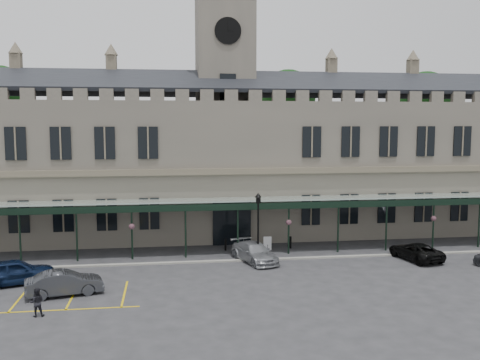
{
  "coord_description": "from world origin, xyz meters",
  "views": [
    {
      "loc": [
        -5.48,
        -32.81,
        10.23
      ],
      "look_at": [
        0.0,
        6.0,
        6.0
      ],
      "focal_mm": 40.0,
      "sensor_mm": 36.0,
      "label": 1
    }
  ],
  "objects": [
    {
      "name": "car_taxi",
      "position": [
        0.98,
        5.2,
        0.7
      ],
      "size": [
        3.43,
        5.22,
        1.4
      ],
      "primitive_type": "imported",
      "rotation": [
        0.0,
        0.0,
        0.33
      ],
      "color": "gray",
      "rests_on": "ground"
    },
    {
      "name": "kerb",
      "position": [
        0.0,
        5.5,
        0.06
      ],
      "size": [
        60.0,
        0.4,
        0.12
      ],
      "primitive_type": "cube",
      "color": "gray",
      "rests_on": "ground"
    },
    {
      "name": "bollard_left",
      "position": [
        -0.76,
        8.96,
        0.46
      ],
      "size": [
        0.16,
        0.16,
        0.93
      ],
      "primitive_type": "cylinder",
      "color": "black",
      "rests_on": "ground"
    },
    {
      "name": "station_building",
      "position": [
        0.0,
        15.91,
        6.47
      ],
      "size": [
        60.0,
        10.36,
        17.3
      ],
      "color": "#5D584D",
      "rests_on": "ground"
    },
    {
      "name": "sign_board",
      "position": [
        2.6,
        8.59,
        0.54
      ],
      "size": [
        0.65,
        0.08,
        1.11
      ],
      "rotation": [
        0.0,
        0.0,
        -0.06
      ],
      "color": "black",
      "rests_on": "ground"
    },
    {
      "name": "lamp_post_mid",
      "position": [
        1.21,
        5.09,
        3.06
      ],
      "size": [
        0.49,
        0.49,
        5.16
      ],
      "color": "black",
      "rests_on": "ground"
    },
    {
      "name": "clock_tower",
      "position": [
        0.0,
        16.0,
        13.11
      ],
      "size": [
        5.6,
        5.6,
        24.8
      ],
      "color": "#5D584D",
      "rests_on": "ground"
    },
    {
      "name": "car_left_b",
      "position": [
        -11.5,
        -0.77,
        0.74
      ],
      "size": [
        4.71,
        2.59,
        1.47
      ],
      "primitive_type": "imported",
      "rotation": [
        0.0,
        0.0,
        1.81
      ],
      "color": "#323439",
      "rests_on": "ground"
    },
    {
      "name": "car_van",
      "position": [
        13.0,
        4.11,
        0.64
      ],
      "size": [
        3.08,
        4.97,
        1.28
      ],
      "primitive_type": "imported",
      "rotation": [
        0.0,
        0.0,
        3.36
      ],
      "color": "black",
      "rests_on": "ground"
    },
    {
      "name": "canopy",
      "position": [
        0.0,
        7.46,
        2.4
      ],
      "size": [
        50.0,
        4.1,
        4.3
      ],
      "color": "#8C9E93",
      "rests_on": "ground"
    },
    {
      "name": "ground",
      "position": [
        0.0,
        0.0,
        0.0
      ],
      "size": [
        140.0,
        140.0,
        0.0
      ],
      "primitive_type": "plane",
      "color": "#2D2D2F"
    },
    {
      "name": "tree_behind_left",
      "position": [
        -22.0,
        25.0,
        12.81
      ],
      "size": [
        6.0,
        6.0,
        16.0
      ],
      "color": "#332314",
      "rests_on": "ground"
    },
    {
      "name": "tree_behind_mid",
      "position": [
        8.0,
        25.0,
        12.81
      ],
      "size": [
        6.0,
        6.0,
        16.0
      ],
      "color": "#332314",
      "rests_on": "ground"
    },
    {
      "name": "person_b",
      "position": [
        -12.3,
        -4.21,
        0.77
      ],
      "size": [
        0.81,
        0.66,
        1.54
      ],
      "primitive_type": "imported",
      "rotation": [
        0.0,
        0.0,
        3.25
      ],
      "color": "black",
      "rests_on": "ground"
    },
    {
      "name": "tree_behind_right",
      "position": [
        24.0,
        25.0,
        12.81
      ],
      "size": [
        6.0,
        6.0,
        16.0
      ],
      "color": "#332314",
      "rests_on": "ground"
    },
    {
      "name": "bollard_right",
      "position": [
        4.58,
        8.95,
        0.49
      ],
      "size": [
        0.18,
        0.18,
        0.99
      ],
      "primitive_type": "cylinder",
      "color": "black",
      "rests_on": "ground"
    },
    {
      "name": "parking_markings",
      "position": [
        -14.0,
        -1.5,
        0.0
      ],
      "size": [
        16.0,
        6.0,
        0.01
      ],
      "primitive_type": null,
      "color": "gold",
      "rests_on": "ground"
    },
    {
      "name": "car_left_a",
      "position": [
        -15.0,
        1.87,
        0.82
      ],
      "size": [
        5.19,
        3.38,
        1.64
      ],
      "primitive_type": "imported",
      "rotation": [
        0.0,
        0.0,
        1.9
      ],
      "color": "#0B1733",
      "rests_on": "ground"
    }
  ]
}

